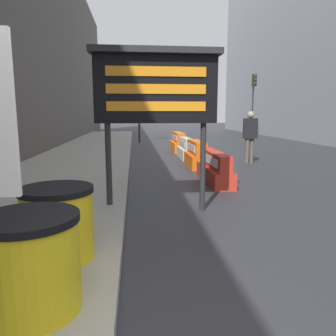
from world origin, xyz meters
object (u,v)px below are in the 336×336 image
object	(u,v)px
barrel_drum_foreground	(31,263)
jersey_barrier_cream	(186,149)
barrel_drum_middle	(58,223)
message_board	(156,89)
pedestrian_worker	(250,133)
traffic_light_near_curb	(139,87)
jersey_barrier_orange_near	(178,143)
jersey_barrier_red_striped	(215,169)
jersey_barrier_orange_far	(197,156)
traffic_light_far_side	(254,92)
traffic_cone_near	(202,147)

from	to	relation	value
barrel_drum_foreground	jersey_barrier_cream	distance (m)	10.43
barrel_drum_middle	message_board	world-z (taller)	message_board
barrel_drum_middle	pedestrian_worker	size ratio (longest dim) A/B	0.44
pedestrian_worker	traffic_light_near_curb	bearing A→B (deg)	126.90
jersey_barrier_orange_near	pedestrian_worker	world-z (taller)	pedestrian_worker
jersey_barrier_red_striped	jersey_barrier_orange_far	world-z (taller)	jersey_barrier_orange_far
traffic_light_near_curb	pedestrian_worker	bearing A→B (deg)	-67.22
jersey_barrier_red_striped	jersey_barrier_cream	bearing A→B (deg)	90.00
barrel_drum_foreground	jersey_barrier_orange_far	xyz separation A→B (m)	(2.83, 7.88, -0.18)
barrel_drum_middle	pedestrian_worker	distance (m)	8.91
barrel_drum_middle	message_board	size ratio (longest dim) A/B	0.29
barrel_drum_middle	traffic_light_far_side	xyz separation A→B (m)	(9.42, 19.80, 2.67)
traffic_light_near_curb	traffic_light_far_side	bearing A→B (deg)	23.53
barrel_drum_middle	jersey_barrier_orange_far	size ratio (longest dim) A/B	0.48
traffic_cone_near	message_board	bearing A→B (deg)	-107.07
jersey_barrier_red_striped	pedestrian_worker	distance (m)	3.66
jersey_barrier_cream	message_board	bearing A→B (deg)	-103.18
message_board	jersey_barrier_orange_near	size ratio (longest dim) A/B	1.39
jersey_barrier_orange_far	message_board	bearing A→B (deg)	-108.73
message_board	traffic_light_near_curb	world-z (taller)	traffic_light_near_curb
traffic_light_near_curb	barrel_drum_foreground	bearing A→B (deg)	-93.80
barrel_drum_middle	barrel_drum_foreground	bearing A→B (deg)	-89.46
message_board	traffic_light_near_curb	size ratio (longest dim) A/B	0.61
jersey_barrier_cream	traffic_light_far_side	bearing A→B (deg)	58.49
jersey_barrier_red_striped	traffic_light_near_curb	xyz separation A→B (m)	(-1.69, 11.71, 2.92)
traffic_light_far_side	jersey_barrier_orange_far	bearing A→B (deg)	-117.05
jersey_barrier_orange_near	pedestrian_worker	distance (m)	4.39
jersey_barrier_orange_near	pedestrian_worker	size ratio (longest dim) A/B	1.11
jersey_barrier_orange_far	jersey_barrier_cream	distance (m)	2.15
jersey_barrier_orange_far	traffic_light_far_side	bearing A→B (deg)	62.95
traffic_light_near_curb	pedestrian_worker	distance (m)	9.70
barrel_drum_middle	traffic_cone_near	xyz separation A→B (m)	(3.67, 10.12, -0.25)
message_board	pedestrian_worker	size ratio (longest dim) A/B	1.54
barrel_drum_middle	traffic_light_near_curb	distance (m)	16.46
jersey_barrier_orange_far	jersey_barrier_cream	world-z (taller)	jersey_barrier_orange_far
message_board	jersey_barrier_red_striped	size ratio (longest dim) A/B	1.30
barrel_drum_foreground	jersey_barrier_red_striped	world-z (taller)	barrel_drum_foreground
barrel_drum_middle	traffic_light_far_side	world-z (taller)	traffic_light_far_side
message_board	jersey_barrier_orange_near	bearing A→B (deg)	80.01
barrel_drum_middle	traffic_cone_near	bearing A→B (deg)	70.08
barrel_drum_middle	message_board	bearing A→B (deg)	60.21
traffic_light_near_curb	jersey_barrier_cream	bearing A→B (deg)	-76.69
jersey_barrier_red_striped	traffic_light_far_side	size ratio (longest dim) A/B	0.47
traffic_cone_near	traffic_light_far_side	distance (m)	11.63
jersey_barrier_cream	traffic_light_far_side	size ratio (longest dim) A/B	0.40
barrel_drum_middle	message_board	xyz separation A→B (m)	(1.21, 2.11, 1.56)
message_board	traffic_light_far_side	bearing A→B (deg)	65.11
pedestrian_worker	jersey_barrier_red_striped	bearing A→B (deg)	-109.22
jersey_barrier_red_striped	traffic_light_near_curb	bearing A→B (deg)	98.20
barrel_drum_foreground	traffic_light_near_curb	bearing A→B (deg)	86.20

